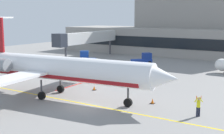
# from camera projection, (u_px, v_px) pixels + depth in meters

# --- Properties ---
(ground) EXTENTS (120.00, 120.00, 0.11)m
(ground) POSITION_uv_depth(u_px,v_px,m) (86.00, 107.00, 32.20)
(ground) COLOR gray
(terminal_building) EXTENTS (62.53, 16.22, 17.68)m
(terminal_building) POSITION_uv_depth(u_px,v_px,m) (191.00, 27.00, 74.38)
(terminal_building) COLOR gray
(terminal_building) RESTS_ON ground
(jet_bridge_west) EXTENTS (2.40, 20.57, 5.89)m
(jet_bridge_west) POSITION_uv_depth(u_px,v_px,m) (86.00, 38.00, 67.24)
(jet_bridge_west) COLOR silver
(jet_bridge_west) RESTS_ON ground
(regional_jet) EXTENTS (28.39, 21.51, 9.20)m
(regional_jet) POSITION_uv_depth(u_px,v_px,m) (55.00, 68.00, 35.49)
(regional_jet) COLOR white
(regional_jet) RESTS_ON ground
(baggage_tug) EXTENTS (3.14, 2.46, 2.00)m
(baggage_tug) POSITION_uv_depth(u_px,v_px,m) (95.00, 65.00, 53.70)
(baggage_tug) COLOR #1E4CB2
(baggage_tug) RESTS_ON ground
(pushback_tractor) EXTENTS (3.81, 4.02, 2.20)m
(pushback_tractor) POSITION_uv_depth(u_px,v_px,m) (143.00, 59.00, 59.76)
(pushback_tractor) COLOR #19389E
(pushback_tractor) RESTS_ON ground
(belt_loader) EXTENTS (3.24, 3.43, 2.25)m
(belt_loader) POSITION_uv_depth(u_px,v_px,m) (84.00, 57.00, 62.62)
(belt_loader) COLOR #1E4CB2
(belt_loader) RESTS_ON ground
(marshaller) EXTENTS (0.70, 0.59, 1.98)m
(marshaller) POSITION_uv_depth(u_px,v_px,m) (198.00, 106.00, 28.74)
(marshaller) COLOR #191E33
(marshaller) RESTS_ON ground
(safety_cone_alpha) EXTENTS (0.47, 0.47, 0.55)m
(safety_cone_alpha) POSITION_uv_depth(u_px,v_px,m) (153.00, 101.00, 33.10)
(safety_cone_alpha) COLOR orange
(safety_cone_alpha) RESTS_ON ground
(safety_cone_bravo) EXTENTS (0.47, 0.47, 0.55)m
(safety_cone_bravo) POSITION_uv_depth(u_px,v_px,m) (94.00, 88.00, 39.12)
(safety_cone_bravo) COLOR orange
(safety_cone_bravo) RESTS_ON ground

